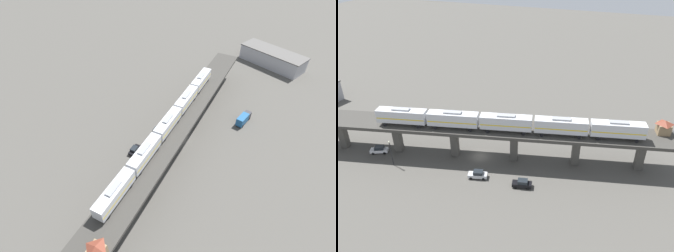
% 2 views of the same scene
% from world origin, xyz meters
% --- Properties ---
extents(ground_plane, '(400.00, 400.00, 0.00)m').
position_xyz_m(ground_plane, '(0.00, 0.00, 0.00)').
color(ground_plane, '#4C4944').
extents(elevated_viaduct, '(27.99, 91.65, 8.72)m').
position_xyz_m(elevated_viaduct, '(0.04, -0.19, 7.45)').
color(elevated_viaduct, '#393733').
rests_on(elevated_viaduct, ground).
extents(subway_train, '(16.15, 61.54, 4.45)m').
position_xyz_m(subway_train, '(0.07, -6.84, 11.26)').
color(subway_train, silver).
rests_on(subway_train, elevated_viaduct).
extents(signal_hut, '(3.84, 3.84, 3.40)m').
position_xyz_m(signal_hut, '(11.59, -41.46, 10.52)').
color(signal_hut, '#8C7251').
rests_on(signal_hut, elevated_viaduct).
extents(street_car_white, '(3.44, 4.75, 1.89)m').
position_xyz_m(street_car_white, '(-7.29, 25.22, 0.94)').
color(street_car_white, silver).
rests_on(street_car_white, ground).
extents(street_car_silver, '(2.90, 4.72, 1.89)m').
position_xyz_m(street_car_silver, '(-8.02, -2.81, 0.94)').
color(street_car_silver, '#B7BABF').
rests_on(street_car_silver, ground).
extents(street_car_black, '(2.69, 4.68, 1.89)m').
position_xyz_m(street_car_black, '(-7.63, -13.41, 0.94)').
color(street_car_black, black).
rests_on(street_car_black, ground).
extents(delivery_truck, '(2.42, 7.20, 3.20)m').
position_xyz_m(delivery_truck, '(11.48, 19.69, 1.76)').
color(delivery_truck, '#333338').
rests_on(delivery_truck, ground).
extents(street_lamp, '(0.44, 0.44, 6.94)m').
position_xyz_m(street_lamp, '(-10.57, 18.59, 4.11)').
color(street_lamp, black).
rests_on(street_lamp, ground).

